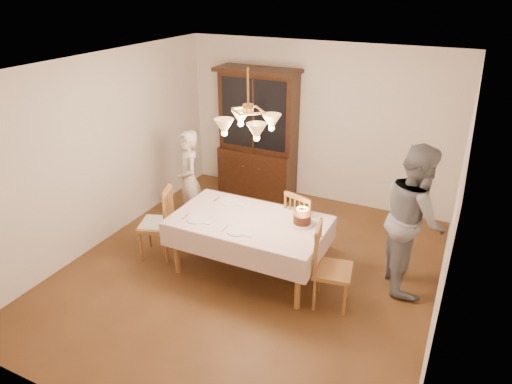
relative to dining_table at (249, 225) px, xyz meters
The scene contains 14 objects.
ground 0.68m from the dining_table, ahead, with size 5.00×5.00×0.00m, color #512F17.
room_shell 0.90m from the dining_table, ahead, with size 5.00×5.00×5.00m.
dining_table is the anchor object (origin of this frame).
china_hutch 2.47m from the dining_table, 112.81° to the left, with size 1.38×0.54×2.16m.
chair_far_side 0.83m from the dining_table, 49.70° to the left, with size 0.54×0.53×1.00m.
chair_left_end 1.33m from the dining_table, behind, with size 0.54×0.56×1.00m.
chair_right_end 1.16m from the dining_table, ahead, with size 0.49×0.51×1.00m.
elderly_woman 1.52m from the dining_table, 151.89° to the left, with size 0.55×0.36×1.50m, color beige.
adult_in_grey 1.96m from the dining_table, 18.58° to the left, with size 0.88×0.69×1.82m, color slate.
birthday_cake 0.66m from the dining_table, 16.43° to the left, with size 0.30×0.30×0.21m.
place_setting_near_left 0.64m from the dining_table, 153.64° to the right, with size 0.38×0.24×0.02m.
place_setting_near_right 0.34m from the dining_table, 87.22° to the right, with size 0.38×0.23×0.02m.
place_setting_far_left 0.56m from the dining_table, 144.43° to the left, with size 0.42×0.27×0.02m.
chandelier 1.29m from the dining_table, 155.46° to the right, with size 0.62×0.62×0.73m.
Camera 1 is at (2.21, -4.41, 3.46)m, focal length 32.00 mm.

